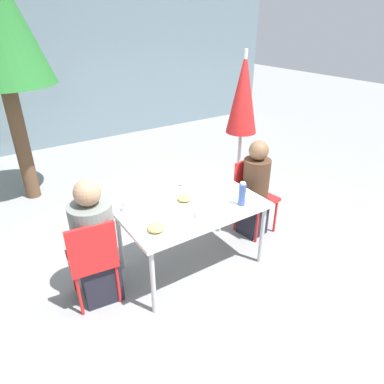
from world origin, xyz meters
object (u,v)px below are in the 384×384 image
object	(u,v)px
person_right	(255,191)
salad_bowl	(206,214)
chair_left	(92,256)
closed_umbrella	(243,98)
chair_right	(252,190)
drinking_cup	(126,206)
person_left	(96,246)
bottle	(242,194)

from	to	relation	value
person_right	salad_bowl	world-z (taller)	person_right
chair_left	closed_umbrella	world-z (taller)	closed_umbrella
chair_right	drinking_cup	xyz separation A→B (m)	(-1.56, 0.06, 0.25)
chair_right	salad_bowl	distance (m)	1.10
salad_bowl	person_right	bearing A→B (deg)	19.80
salad_bowl	chair_right	bearing A→B (deg)	23.36
person_left	closed_umbrella	xyz separation A→B (m)	(2.27, 0.73, 0.88)
person_left	chair_right	size ratio (longest dim) A/B	1.36
person_right	salad_bowl	xyz separation A→B (m)	(-0.94, -0.34, 0.18)
closed_umbrella	drinking_cup	distance (m)	2.10
person_right	drinking_cup	size ratio (longest dim) A/B	11.52
chair_left	person_right	bearing A→B (deg)	8.94
drinking_cup	chair_left	bearing A→B (deg)	-153.06
chair_right	person_right	size ratio (longest dim) A/B	0.76
person_left	person_right	distance (m)	1.89
chair_left	bottle	distance (m)	1.48
chair_left	salad_bowl	bearing A→B (deg)	-7.98
chair_right	drinking_cup	distance (m)	1.58
drinking_cup	salad_bowl	xyz separation A→B (m)	(0.58, -0.48, -0.03)
chair_right	person_right	bearing A→B (deg)	57.94
person_left	person_right	world-z (taller)	person_left
chair_left	drinking_cup	bearing A→B (deg)	33.71
person_left	drinking_cup	size ratio (longest dim) A/B	11.85
person_right	closed_umbrella	world-z (taller)	closed_umbrella
chair_right	chair_left	bearing A→B (deg)	-2.25
bottle	drinking_cup	distance (m)	1.11
chair_left	person_right	xyz separation A→B (m)	(1.95, 0.07, 0.04)
person_left	bottle	bearing A→B (deg)	-8.24
chair_right	closed_umbrella	xyz separation A→B (m)	(0.34, 0.64, 0.92)
salad_bowl	drinking_cup	bearing A→B (deg)	140.07
person_left	person_right	bearing A→B (deg)	6.79
person_right	drinking_cup	world-z (taller)	person_right
closed_umbrella	person_right	bearing A→B (deg)	-117.27
chair_left	closed_umbrella	size ratio (longest dim) A/B	0.44
person_left	bottle	xyz separation A→B (m)	(1.36, -0.36, 0.28)
closed_umbrella	bottle	xyz separation A→B (m)	(-0.91, -1.09, -0.60)
chair_right	bottle	distance (m)	0.80
chair_left	chair_right	xyz separation A→B (m)	(1.99, 0.16, 0.00)
person_right	closed_umbrella	distance (m)	1.20
person_left	chair_left	bearing A→B (deg)	-122.06
person_right	bottle	bearing A→B (deg)	27.41
chair_right	drinking_cup	bearing A→B (deg)	-8.99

